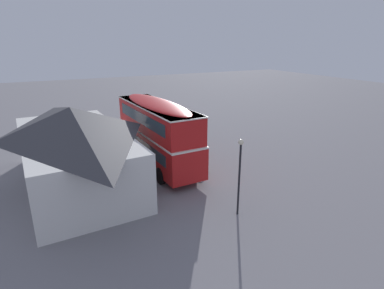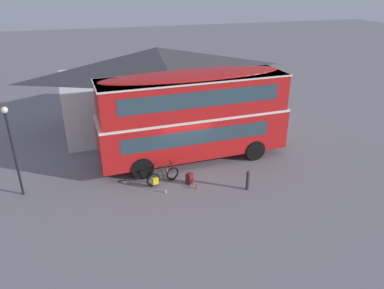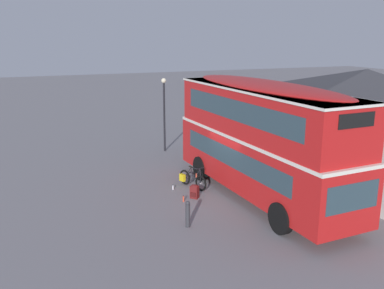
{
  "view_description": "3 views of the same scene",
  "coord_description": "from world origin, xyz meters",
  "px_view_note": "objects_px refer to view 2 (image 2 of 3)",
  "views": [
    {
      "loc": [
        -19.87,
        8.28,
        8.87
      ],
      "look_at": [
        -1.21,
        -1.21,
        1.9
      ],
      "focal_mm": 29.48,
      "sensor_mm": 36.0,
      "label": 1
    },
    {
      "loc": [
        -4.4,
        -16.25,
        8.95
      ],
      "look_at": [
        0.4,
        -0.19,
        1.23
      ],
      "focal_mm": 33.86,
      "sensor_mm": 36.0,
      "label": 2
    },
    {
      "loc": [
        14.96,
        -8.21,
        6.48
      ],
      "look_at": [
        -1.35,
        -1.53,
        1.98
      ],
      "focal_mm": 39.91,
      "sensor_mm": 36.0,
      "label": 3
    }
  ],
  "objects_px": {
    "street_lamp": "(12,142)",
    "kerb_bollard": "(248,180)",
    "touring_bicycle": "(162,177)",
    "water_bottle_red_squeeze": "(197,187)",
    "backpack_on_ground": "(189,178)",
    "water_bottle_clear_plastic": "(166,191)",
    "double_decker_bus": "(194,113)"
  },
  "relations": [
    {
      "from": "water_bottle_clear_plastic",
      "to": "kerb_bollard",
      "type": "bearing_deg",
      "value": -11.99
    },
    {
      "from": "double_decker_bus",
      "to": "backpack_on_ground",
      "type": "height_order",
      "value": "double_decker_bus"
    },
    {
      "from": "water_bottle_red_squeeze",
      "to": "touring_bicycle",
      "type": "bearing_deg",
      "value": 147.11
    },
    {
      "from": "water_bottle_clear_plastic",
      "to": "street_lamp",
      "type": "xyz_separation_m",
      "value": [
        -6.24,
        1.74,
        2.52
      ]
    },
    {
      "from": "touring_bicycle",
      "to": "water_bottle_clear_plastic",
      "type": "height_order",
      "value": "touring_bicycle"
    },
    {
      "from": "double_decker_bus",
      "to": "street_lamp",
      "type": "bearing_deg",
      "value": -171.82
    },
    {
      "from": "kerb_bollard",
      "to": "street_lamp",
      "type": "bearing_deg",
      "value": 165.74
    },
    {
      "from": "water_bottle_clear_plastic",
      "to": "street_lamp",
      "type": "distance_m",
      "value": 6.95
    },
    {
      "from": "water_bottle_clear_plastic",
      "to": "double_decker_bus",
      "type": "bearing_deg",
      "value": 52.86
    },
    {
      "from": "backpack_on_ground",
      "to": "street_lamp",
      "type": "xyz_separation_m",
      "value": [
        -7.51,
        1.26,
        2.33
      ]
    },
    {
      "from": "touring_bicycle",
      "to": "water_bottle_red_squeeze",
      "type": "xyz_separation_m",
      "value": [
        1.45,
        -0.94,
        -0.25
      ]
    },
    {
      "from": "double_decker_bus",
      "to": "water_bottle_clear_plastic",
      "type": "bearing_deg",
      "value": -127.14
    },
    {
      "from": "backpack_on_ground",
      "to": "water_bottle_red_squeeze",
      "type": "relative_size",
      "value": 2.2
    },
    {
      "from": "touring_bicycle",
      "to": "water_bottle_clear_plastic",
      "type": "xyz_separation_m",
      "value": [
        -0.03,
        -0.85,
        -0.27
      ]
    },
    {
      "from": "backpack_on_ground",
      "to": "kerb_bollard",
      "type": "relative_size",
      "value": 0.6
    },
    {
      "from": "street_lamp",
      "to": "kerb_bollard",
      "type": "distance_m",
      "value": 10.48
    },
    {
      "from": "touring_bicycle",
      "to": "street_lamp",
      "type": "distance_m",
      "value": 6.72
    },
    {
      "from": "water_bottle_clear_plastic",
      "to": "street_lamp",
      "type": "height_order",
      "value": "street_lamp"
    },
    {
      "from": "water_bottle_red_squeeze",
      "to": "street_lamp",
      "type": "xyz_separation_m",
      "value": [
        -7.72,
        1.83,
        2.5
      ]
    },
    {
      "from": "double_decker_bus",
      "to": "water_bottle_red_squeeze",
      "type": "bearing_deg",
      "value": -104.14
    },
    {
      "from": "water_bottle_red_squeeze",
      "to": "street_lamp",
      "type": "relative_size",
      "value": 0.06
    },
    {
      "from": "double_decker_bus",
      "to": "street_lamp",
      "type": "height_order",
      "value": "double_decker_bus"
    },
    {
      "from": "water_bottle_red_squeeze",
      "to": "street_lamp",
      "type": "bearing_deg",
      "value": 166.68
    },
    {
      "from": "touring_bicycle",
      "to": "backpack_on_ground",
      "type": "bearing_deg",
      "value": -16.63
    },
    {
      "from": "double_decker_bus",
      "to": "backpack_on_ground",
      "type": "distance_m",
      "value": 3.55
    },
    {
      "from": "street_lamp",
      "to": "backpack_on_ground",
      "type": "bearing_deg",
      "value": -9.54
    },
    {
      "from": "double_decker_bus",
      "to": "kerb_bollard",
      "type": "bearing_deg",
      "value": -68.67
    },
    {
      "from": "double_decker_bus",
      "to": "touring_bicycle",
      "type": "relative_size",
      "value": 5.93
    },
    {
      "from": "touring_bicycle",
      "to": "water_bottle_red_squeeze",
      "type": "relative_size",
      "value": 6.4
    },
    {
      "from": "street_lamp",
      "to": "kerb_bollard",
      "type": "relative_size",
      "value": 4.32
    },
    {
      "from": "double_decker_bus",
      "to": "kerb_bollard",
      "type": "xyz_separation_m",
      "value": [
        1.46,
        -3.75,
        -2.14
      ]
    },
    {
      "from": "double_decker_bus",
      "to": "backpack_on_ground",
      "type": "xyz_separation_m",
      "value": [
        -0.97,
        -2.48,
        -2.34
      ]
    }
  ]
}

